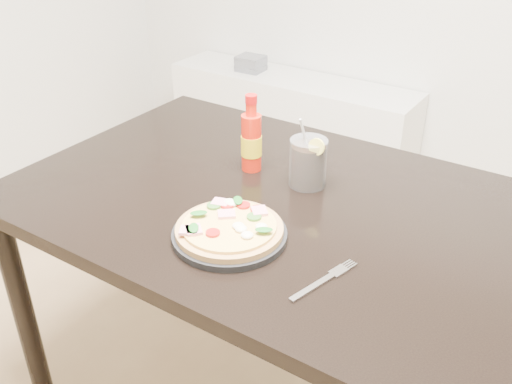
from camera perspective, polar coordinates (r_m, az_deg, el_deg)
The scene contains 8 objects.
dining_table at distance 1.50m, azimuth 2.54°, elevation -3.53°, with size 1.40×0.90×0.75m.
plate at distance 1.30m, azimuth -2.66°, elevation -4.31°, with size 0.26×0.26×0.02m, color black.
pizza at distance 1.29m, azimuth -2.68°, elevation -3.51°, with size 0.25×0.25×0.03m.
hot_sauce_bottle at distance 1.56m, azimuth -0.46°, elevation 5.15°, with size 0.07×0.07×0.22m.
cola_cup at distance 1.50m, azimuth 5.22°, elevation 2.84°, with size 0.10×0.10×0.19m.
fork at distance 1.19m, azimuth 6.98°, elevation -8.65°, with size 0.07×0.19×0.00m.
media_console at distance 3.22m, azimuth 3.42°, elevation 7.11°, with size 1.40×0.34×0.50m, color white.
cd_stack at distance 3.23m, azimuth -0.53°, elevation 12.74°, with size 0.14×0.12×0.08m.
Camera 1 is at (0.67, -0.51, 1.49)m, focal length 40.00 mm.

